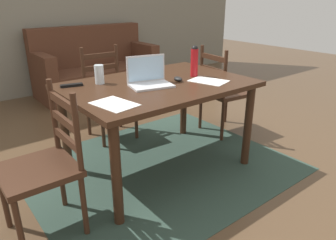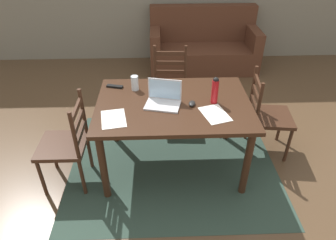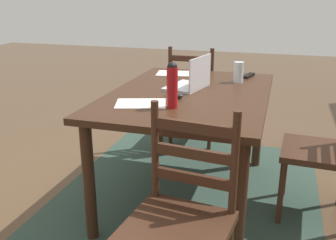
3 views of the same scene
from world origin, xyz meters
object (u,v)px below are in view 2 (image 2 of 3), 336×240
(chair_far_head, at_px, (170,88))
(water_bottle, at_px, (215,90))
(tv_remote, at_px, (115,86))
(drinking_glass, at_px, (135,83))
(couch, at_px, (203,47))
(laptop, at_px, (164,98))
(dining_table, at_px, (174,111))
(computer_mouse, at_px, (192,103))
(chair_right_far, at_px, (267,116))
(chair_left_near, at_px, (66,144))

(chair_far_head, bearing_deg, water_bottle, -66.99)
(tv_remote, bearing_deg, drinking_glass, -90.94)
(chair_far_head, height_order, couch, couch)
(water_bottle, bearing_deg, tv_remote, 160.63)
(laptop, xyz_separation_m, drinking_glass, (-0.28, 0.28, 0.02))
(dining_table, height_order, chair_far_head, chair_far_head)
(computer_mouse, xyz_separation_m, tv_remote, (-0.76, 0.38, -0.01))
(couch, height_order, laptop, laptop)
(chair_right_far, distance_m, laptop, 1.20)
(chair_right_far, xyz_separation_m, chair_far_head, (-1.03, 0.67, 0.00))
(water_bottle, distance_m, computer_mouse, 0.25)
(dining_table, xyz_separation_m, tv_remote, (-0.59, 0.33, 0.11))
(laptop, relative_size, drinking_glass, 2.40)
(couch, xyz_separation_m, laptop, (-0.74, -2.53, 0.48))
(drinking_glass, xyz_separation_m, tv_remote, (-0.21, 0.06, -0.07))
(water_bottle, relative_size, drinking_glass, 1.77)
(chair_left_near, relative_size, chair_right_far, 1.00)
(laptop, relative_size, water_bottle, 1.36)
(chair_right_far, bearing_deg, chair_left_near, -168.60)
(laptop, xyz_separation_m, tv_remote, (-0.50, 0.34, -0.05))
(tv_remote, bearing_deg, chair_far_head, -32.88)
(chair_right_far, height_order, computer_mouse, chair_right_far)
(chair_left_near, relative_size, water_bottle, 3.56)
(chair_far_head, distance_m, computer_mouse, 1.01)
(dining_table, bearing_deg, couch, 75.66)
(dining_table, xyz_separation_m, chair_far_head, (0.00, 0.88, -0.22))
(dining_table, xyz_separation_m, water_bottle, (0.38, -0.01, 0.23))
(computer_mouse, bearing_deg, chair_right_far, 30.18)
(chair_left_near, height_order, chair_far_head, same)
(drinking_glass, bearing_deg, couch, 65.48)
(dining_table, distance_m, computer_mouse, 0.21)
(tv_remote, bearing_deg, water_bottle, -95.05)
(laptop, distance_m, tv_remote, 0.61)
(chair_right_far, xyz_separation_m, computer_mouse, (-0.86, -0.26, 0.33))
(water_bottle, height_order, drinking_glass, water_bottle)
(water_bottle, bearing_deg, computer_mouse, -170.10)
(chair_far_head, height_order, tv_remote, chair_far_head)
(chair_left_near, height_order, computer_mouse, chair_left_near)
(couch, height_order, computer_mouse, couch)
(couch, distance_m, laptop, 2.67)
(chair_far_head, bearing_deg, chair_right_far, -33.30)
(water_bottle, distance_m, drinking_glass, 0.82)
(computer_mouse, relative_size, tv_remote, 0.59)
(dining_table, relative_size, drinking_glass, 9.81)
(chair_far_head, bearing_deg, dining_table, -90.15)
(drinking_glass, bearing_deg, dining_table, -35.59)
(laptop, bearing_deg, drinking_glass, 135.30)
(water_bottle, bearing_deg, chair_left_near, -172.25)
(chair_right_far, distance_m, drinking_glass, 1.46)
(chair_right_far, bearing_deg, dining_table, -168.48)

